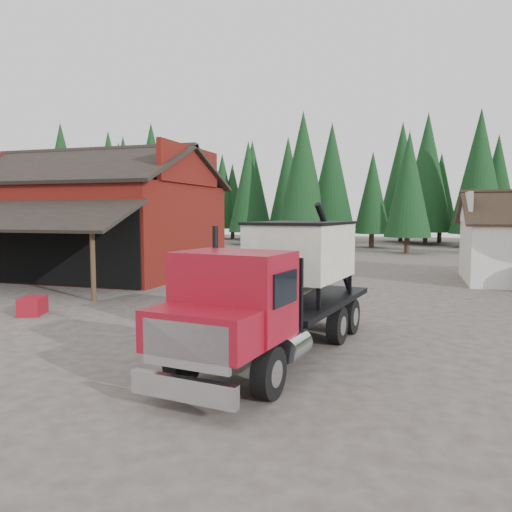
% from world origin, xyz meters
% --- Properties ---
extents(ground, '(120.00, 120.00, 0.00)m').
position_xyz_m(ground, '(0.00, 0.00, 0.00)').
color(ground, '#443A36').
rests_on(ground, ground).
extents(red_barn, '(12.80, 13.63, 7.18)m').
position_xyz_m(red_barn, '(-11.00, 9.90, 2.69)').
color(red_barn, '#611310').
rests_on(red_barn, ground).
extents(conifer_backdrop, '(76.00, 16.00, 16.00)m').
position_xyz_m(conifer_backdrop, '(0.00, 42.00, 0.00)').
color(conifer_backdrop, black).
rests_on(conifer_backdrop, ground).
extents(near_pine_a, '(4.40, 4.40, 11.40)m').
position_xyz_m(near_pine_a, '(-22.00, 28.00, 6.39)').
color(near_pine_a, '#382619').
rests_on(near_pine_a, ground).
extents(near_pine_b, '(3.96, 3.96, 10.40)m').
position_xyz_m(near_pine_b, '(6.00, 30.00, 5.89)').
color(near_pine_b, '#382619').
rests_on(near_pine_b, ground).
extents(near_pine_d, '(5.28, 5.28, 13.40)m').
position_xyz_m(near_pine_d, '(-4.00, 34.00, 7.39)').
color(near_pine_d, '#382619').
rests_on(near_pine_d, ground).
extents(feed_truck, '(3.44, 8.60, 3.77)m').
position_xyz_m(feed_truck, '(3.35, -2.98, 1.76)').
color(feed_truck, black).
rests_on(feed_truck, ground).
extents(equip_box, '(1.06, 1.28, 0.60)m').
position_xyz_m(equip_box, '(-6.00, -0.79, 0.30)').
color(equip_box, maroon).
rests_on(equip_box, ground).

